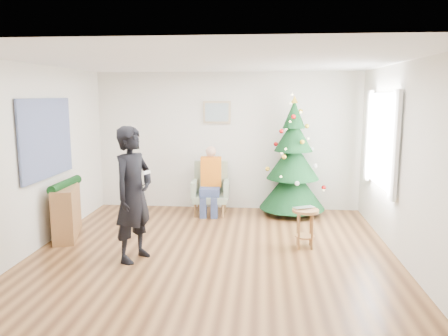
# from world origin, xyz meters

# --- Properties ---
(floor) EXTENTS (5.00, 5.00, 0.00)m
(floor) POSITION_xyz_m (0.00, 0.00, 0.00)
(floor) COLOR brown
(floor) RESTS_ON ground
(ceiling) EXTENTS (5.00, 5.00, 0.00)m
(ceiling) POSITION_xyz_m (0.00, 0.00, 2.60)
(ceiling) COLOR white
(ceiling) RESTS_ON wall_back
(wall_back) EXTENTS (5.00, 0.00, 5.00)m
(wall_back) POSITION_xyz_m (0.00, 2.50, 1.30)
(wall_back) COLOR silver
(wall_back) RESTS_ON floor
(wall_front) EXTENTS (5.00, 0.00, 5.00)m
(wall_front) POSITION_xyz_m (0.00, -2.50, 1.30)
(wall_front) COLOR silver
(wall_front) RESTS_ON floor
(wall_left) EXTENTS (0.00, 5.00, 5.00)m
(wall_left) POSITION_xyz_m (-2.50, 0.00, 1.30)
(wall_left) COLOR silver
(wall_left) RESTS_ON floor
(wall_right) EXTENTS (0.00, 5.00, 5.00)m
(wall_right) POSITION_xyz_m (2.50, 0.00, 1.30)
(wall_right) COLOR silver
(wall_right) RESTS_ON floor
(window_panel) EXTENTS (0.04, 1.30, 1.40)m
(window_panel) POSITION_xyz_m (2.47, 1.00, 1.50)
(window_panel) COLOR white
(window_panel) RESTS_ON wall_right
(curtains) EXTENTS (0.05, 1.75, 1.50)m
(curtains) POSITION_xyz_m (2.44, 1.00, 1.50)
(curtains) COLOR white
(curtains) RESTS_ON wall_right
(christmas_tree) EXTENTS (1.19, 1.19, 2.16)m
(christmas_tree) POSITION_xyz_m (1.22, 2.15, 0.97)
(christmas_tree) COLOR #3F2816
(christmas_tree) RESTS_ON floor
(stool) EXTENTS (0.38, 0.38, 0.57)m
(stool) POSITION_xyz_m (1.29, 0.33, 0.29)
(stool) COLOR brown
(stool) RESTS_ON floor
(laptop) EXTENTS (0.37, 0.32, 0.02)m
(laptop) POSITION_xyz_m (1.29, 0.33, 0.58)
(laptop) COLOR silver
(laptop) RESTS_ON stool
(armchair) EXTENTS (0.70, 0.64, 0.95)m
(armchair) POSITION_xyz_m (-0.28, 2.04, 0.35)
(armchair) COLOR gray
(armchair) RESTS_ON floor
(seated_person) EXTENTS (0.38, 0.55, 1.25)m
(seated_person) POSITION_xyz_m (-0.27, 1.99, 0.63)
(seated_person) COLOR navy
(seated_person) RESTS_ON armchair
(standing_man) EXTENTS (0.65, 0.77, 1.78)m
(standing_man) POSITION_xyz_m (-1.01, -0.32, 0.89)
(standing_man) COLOR black
(standing_man) RESTS_ON floor
(game_controller) EXTENTS (0.08, 0.13, 0.04)m
(game_controller) POSITION_xyz_m (-0.82, -0.35, 1.19)
(game_controller) COLOR white
(game_controller) RESTS_ON standing_man
(console) EXTENTS (0.57, 1.04, 0.80)m
(console) POSITION_xyz_m (-2.33, 0.52, 0.40)
(console) COLOR brown
(console) RESTS_ON floor
(garland) EXTENTS (0.14, 0.90, 0.14)m
(garland) POSITION_xyz_m (-2.33, 0.52, 0.82)
(garland) COLOR black
(garland) RESTS_ON console
(tapestry) EXTENTS (0.03, 1.50, 1.15)m
(tapestry) POSITION_xyz_m (-2.46, 0.30, 1.55)
(tapestry) COLOR black
(tapestry) RESTS_ON wall_left
(framed_picture) EXTENTS (0.52, 0.05, 0.42)m
(framed_picture) POSITION_xyz_m (-0.20, 2.46, 1.85)
(framed_picture) COLOR tan
(framed_picture) RESTS_ON wall_back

